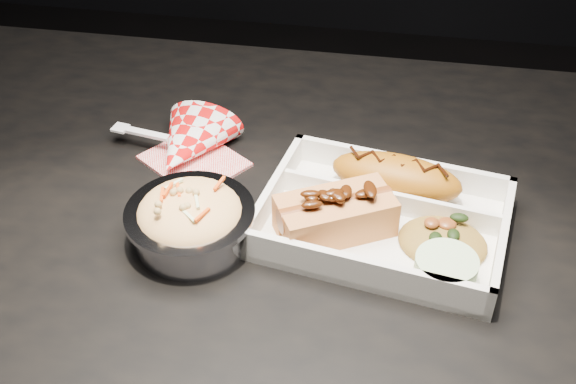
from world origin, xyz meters
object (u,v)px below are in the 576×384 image
Objects in this scene: dining_table at (286,290)px; food_tray at (383,222)px; hotdog at (335,212)px; foil_coleslaw_cup at (190,219)px; fried_pastry at (396,177)px; napkin_fork at (187,145)px.

food_tray is at bearing 10.49° from dining_table.
hotdog is 0.99× the size of foil_coleslaw_cup.
hotdog reaches higher than fried_pastry.
dining_table is 0.21m from napkin_fork.
food_tray is 0.26m from napkin_fork.
foil_coleslaw_cup is (-0.20, -0.11, 0.00)m from fried_pastry.
food_tray is 0.20m from foil_coleslaw_cup.
hotdog is 0.73× the size of napkin_fork.
hotdog is (-0.05, -0.02, 0.02)m from food_tray.
fried_pastry is (0.11, 0.07, 0.12)m from dining_table.
fried_pastry is 1.10× the size of hotdog.
napkin_fork is at bearing 141.12° from dining_table.
foil_coleslaw_cup is at bearing -155.39° from food_tray.
napkin_fork is at bearing 121.10° from hotdog.
dining_table is 0.16m from foil_coleslaw_cup.
napkin_fork is (-0.05, 0.14, -0.01)m from foil_coleslaw_cup.
foil_coleslaw_cup is 0.15m from napkin_fork.
dining_table is at bearing -159.82° from food_tray.
dining_table is 6.67× the size of napkin_fork.
napkin_fork reaches higher than food_tray.
food_tray is (0.10, 0.02, 0.10)m from dining_table.
foil_coleslaw_cup is at bearing -160.47° from dining_table.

